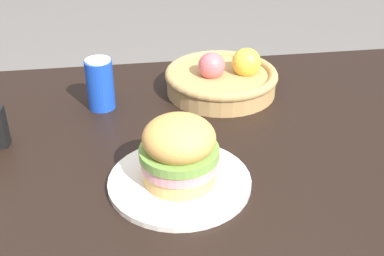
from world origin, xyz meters
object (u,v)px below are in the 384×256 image
(soda_can, at_px, (100,84))
(sandwich, at_px, (179,151))
(fruit_basket, at_px, (222,78))
(plate, at_px, (180,181))

(soda_can, bearing_deg, sandwich, -66.35)
(fruit_basket, bearing_deg, sandwich, -112.91)
(plate, relative_size, fruit_basket, 0.94)
(sandwich, xyz_separation_m, soda_can, (-0.15, 0.34, -0.01))
(soda_can, distance_m, fruit_basket, 0.31)
(sandwich, height_order, fruit_basket, sandwich)
(soda_can, height_order, fruit_basket, soda_can)
(sandwich, bearing_deg, plate, 63.43)
(plate, xyz_separation_m, sandwich, (-0.00, -0.00, 0.07))
(plate, distance_m, sandwich, 0.07)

